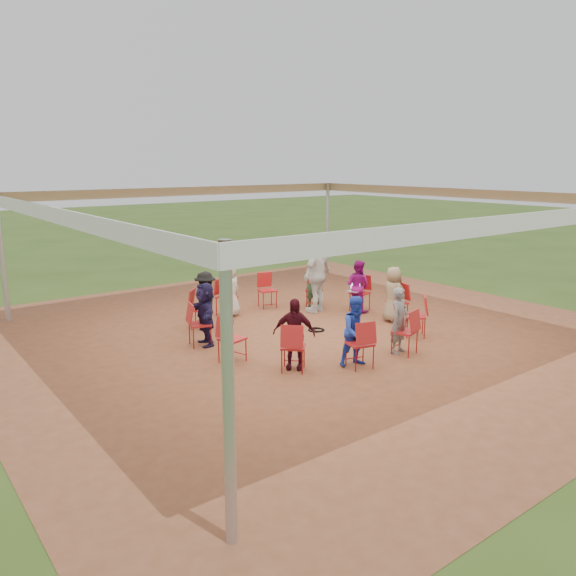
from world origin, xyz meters
TOP-DOWN VIEW (x-y plane):
  - ground at (0.00, 0.00)m, footprint 80.00×80.00m
  - dirt_patch at (0.00, 0.00)m, footprint 13.00×13.00m
  - tent at (0.00, 0.00)m, footprint 10.33×10.33m
  - chair_0 at (2.28, 0.63)m, footprint 0.54×0.52m
  - chair_1 at (1.66, 1.68)m, footprint 0.61×0.61m
  - chair_2 at (0.59, 2.29)m, footprint 0.52×0.53m
  - chair_3 at (-0.63, 2.28)m, footprint 0.52×0.54m
  - chair_4 at (-1.68, 1.66)m, footprint 0.61×0.61m
  - chair_5 at (-2.29, 0.59)m, footprint 0.53×0.52m
  - chair_6 at (-2.28, -0.63)m, footprint 0.54×0.52m
  - chair_7 at (-1.66, -1.68)m, footprint 0.61×0.61m
  - chair_8 at (-0.59, -2.29)m, footprint 0.52×0.53m
  - chair_9 at (0.63, -2.28)m, footprint 0.52×0.54m
  - chair_10 at (1.68, -1.66)m, footprint 0.61×0.61m
  - chair_11 at (2.29, -0.59)m, footprint 0.53×0.52m
  - person_seated_0 at (2.16, 0.60)m, footprint 0.52×0.71m
  - person_seated_1 at (1.57, 1.60)m, footprint 0.56×0.56m
  - person_seated_2 at (-0.60, 2.16)m, footprint 0.71×0.51m
  - person_seated_3 at (-1.60, 1.57)m, footprint 0.89×0.89m
  - person_seated_4 at (-2.17, 0.56)m, footprint 0.74×1.29m
  - person_seated_5 at (-1.57, -1.60)m, footprint 0.82×0.82m
  - person_seated_6 at (-0.56, -2.17)m, footprint 0.71×0.51m
  - person_seated_7 at (0.60, -2.16)m, footprint 0.54×0.43m
  - person_seated_8 at (2.17, -0.56)m, footprint 0.51×0.71m
  - standing_person at (1.34, 1.20)m, footprint 1.23×0.90m
  - cable_coil at (0.27, -0.06)m, footprint 0.36×0.36m
  - laptop at (2.00, 0.55)m, footprint 0.32×0.36m

SIDE VIEW (x-z plane):
  - ground at x=0.00m, z-range 0.00..0.00m
  - dirt_patch at x=0.00m, z-range 0.01..0.01m
  - cable_coil at x=0.27m, z-range 0.01..0.04m
  - chair_0 at x=2.28m, z-range 0.00..0.90m
  - chair_1 at x=1.66m, z-range 0.00..0.90m
  - chair_2 at x=0.59m, z-range 0.00..0.90m
  - chair_3 at x=-0.63m, z-range 0.00..0.90m
  - chair_4 at x=-1.68m, z-range 0.00..0.90m
  - chair_5 at x=-2.29m, z-range 0.00..0.90m
  - chair_6 at x=-2.28m, z-range 0.00..0.90m
  - chair_7 at x=-1.66m, z-range 0.00..0.90m
  - chair_8 at x=-0.59m, z-range 0.00..0.90m
  - chair_9 at x=0.63m, z-range 0.00..0.90m
  - chair_10 at x=1.68m, z-range 0.00..0.90m
  - chair_11 at x=2.29m, z-range 0.00..0.90m
  - laptop at x=2.00m, z-range 0.51..0.72m
  - person_seated_0 at x=2.16m, z-range 0.01..1.31m
  - person_seated_1 at x=1.57m, z-range 0.01..1.31m
  - person_seated_2 at x=-0.60m, z-range 0.01..1.31m
  - person_seated_3 at x=-1.60m, z-range 0.01..1.31m
  - person_seated_4 at x=-2.17m, z-range 0.01..1.31m
  - person_seated_5 at x=-1.57m, z-range 0.01..1.31m
  - person_seated_6 at x=-0.56m, z-range 0.01..1.31m
  - person_seated_7 at x=0.60m, z-range 0.01..1.31m
  - person_seated_8 at x=2.17m, z-range 0.01..1.31m
  - standing_person at x=1.34m, z-range 0.01..1.90m
  - tent at x=0.00m, z-range 0.87..3.87m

